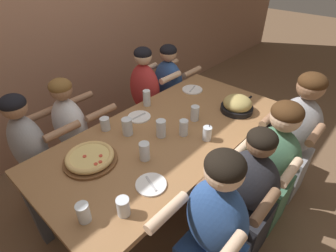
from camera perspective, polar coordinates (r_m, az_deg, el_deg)
ground_plane at (r=2.56m, az=-0.00°, el=-15.11°), size 18.00×18.00×0.00m
dining_table at (r=2.08m, az=-0.00°, el=-2.88°), size 2.05×0.98×0.76m
pizza_board_main at (r=1.82m, az=-16.61°, el=-6.68°), size 0.36×0.36×0.06m
skillet_bowl at (r=2.33m, az=14.85°, el=4.47°), size 0.40×0.28×0.14m
empty_plate_a at (r=2.20m, az=-6.31°, el=1.99°), size 0.19×0.19×0.02m
empty_plate_b at (r=2.63m, az=5.31°, el=7.90°), size 0.20×0.20×0.02m
empty_plate_c at (r=1.62m, az=-3.72°, el=-12.57°), size 0.19×0.19×0.02m
cocktail_glass_blue at (r=1.94m, az=8.50°, el=-1.73°), size 0.07×0.07×0.13m
drinking_glass_a at (r=1.95m, az=-1.62°, el=-0.71°), size 0.07×0.07×0.14m
drinking_glass_b at (r=2.00m, az=-8.84°, el=-0.32°), size 0.08×0.08×0.13m
drinking_glass_c at (r=2.15m, az=5.85°, el=2.64°), size 0.07×0.07×0.13m
drinking_glass_d at (r=1.49m, az=-17.89°, el=-17.65°), size 0.07×0.07×0.12m
drinking_glass_e at (r=2.35m, az=-4.65°, el=5.90°), size 0.07×0.07×0.14m
drinking_glass_f at (r=2.08m, az=-13.53°, el=0.46°), size 0.07×0.07×0.10m
drinking_glass_g at (r=1.75m, az=-5.14°, el=-5.50°), size 0.07×0.07×0.13m
drinking_glass_h at (r=1.97m, az=3.42°, el=-0.58°), size 0.07×0.07×0.13m
drinking_glass_i at (r=1.47m, az=-9.68°, el=-17.09°), size 0.07×0.07×0.11m
diner_far_right at (r=3.08m, az=0.11°, el=6.58°), size 0.51×0.40×1.10m
diner_far_left at (r=2.36m, az=-26.65°, el=-7.47°), size 0.51×0.40×1.14m
diner_near_midleft at (r=1.68m, az=9.65°, el=-23.09°), size 0.51×0.40×1.20m
diner_near_center at (r=1.95m, az=16.58°, el=-15.53°), size 0.51×0.40×1.11m
diner_far_midleft at (r=2.45m, az=-19.49°, el=-3.74°), size 0.51×0.40×1.14m
diner_near_right at (r=2.51m, az=25.40°, el=-3.10°), size 0.51×0.40×1.19m
diner_far_midright at (r=2.84m, az=-4.82°, el=4.42°), size 0.51×0.40×1.16m
diner_near_midright at (r=2.18m, az=21.21°, el=-9.12°), size 0.51×0.40×1.13m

